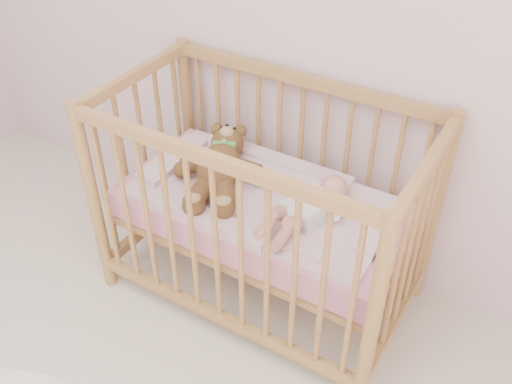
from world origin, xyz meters
The scene contains 5 objects.
crib centered at (0.17, 1.60, 0.50)m, with size 1.36×0.76×1.00m, color #B2854B, non-canonical shape.
mattress centered at (0.17, 1.60, 0.49)m, with size 1.22×0.62×0.13m, color pink.
blanket centered at (0.17, 1.60, 0.56)m, with size 1.10×0.58×0.06m, color pink, non-canonical shape.
baby centered at (0.41, 1.58, 0.64)m, with size 0.25×0.52×0.13m, color white, non-canonical shape.
teddy_bear centered at (-0.04, 1.58, 0.65)m, with size 0.42×0.60×0.17m, color brown, non-canonical shape.
Camera 1 is at (1.13, -0.05, 2.06)m, focal length 40.00 mm.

